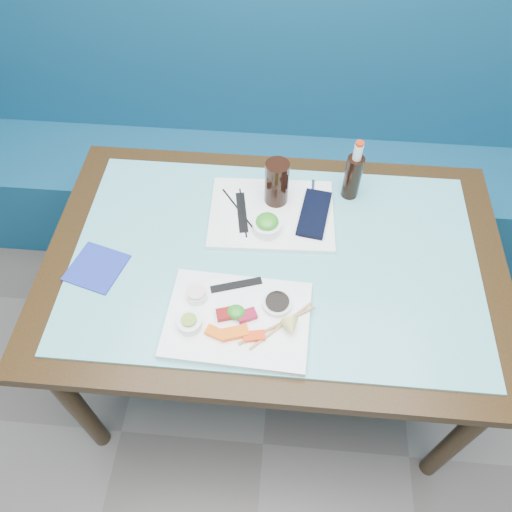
# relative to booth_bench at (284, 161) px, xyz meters

# --- Properties ---
(booth_bench) EXTENTS (3.00, 0.56, 1.17)m
(booth_bench) POSITION_rel_booth_bench_xyz_m (0.00, 0.00, 0.00)
(booth_bench) COLOR navy
(booth_bench) RESTS_ON ground
(dining_table) EXTENTS (1.40, 0.90, 0.75)m
(dining_table) POSITION_rel_booth_bench_xyz_m (0.00, -0.84, 0.29)
(dining_table) COLOR black
(dining_table) RESTS_ON ground
(glass_top) EXTENTS (1.22, 0.76, 0.01)m
(glass_top) POSITION_rel_booth_bench_xyz_m (0.00, -0.84, 0.38)
(glass_top) COLOR #5BB1B6
(glass_top) RESTS_ON dining_table
(sashimi_plate) EXTENTS (0.40, 0.30, 0.02)m
(sashimi_plate) POSITION_rel_booth_bench_xyz_m (-0.09, -1.07, 0.39)
(sashimi_plate) COLOR white
(sashimi_plate) RESTS_ON glass_top
(salmon_left) EXTENTS (0.07, 0.05, 0.01)m
(salmon_left) POSITION_rel_booth_bench_xyz_m (-0.14, -1.13, 0.41)
(salmon_left) COLOR #FA5D0A
(salmon_left) RESTS_ON sashimi_plate
(salmon_mid) EXTENTS (0.08, 0.05, 0.02)m
(salmon_mid) POSITION_rel_booth_bench_xyz_m (-0.09, -1.12, 0.41)
(salmon_mid) COLOR #FF5E0A
(salmon_mid) RESTS_ON sashimi_plate
(salmon_right) EXTENTS (0.06, 0.04, 0.01)m
(salmon_right) POSITION_rel_booth_bench_xyz_m (-0.04, -1.13, 0.41)
(salmon_right) COLOR #F43909
(salmon_right) RESTS_ON sashimi_plate
(tuna_left) EXTENTS (0.06, 0.05, 0.02)m
(tuna_left) POSITION_rel_booth_bench_xyz_m (-0.12, -1.07, 0.41)
(tuna_left) COLOR maroon
(tuna_left) RESTS_ON sashimi_plate
(tuna_right) EXTENTS (0.06, 0.05, 0.02)m
(tuna_right) POSITION_rel_booth_bench_xyz_m (-0.06, -1.07, 0.41)
(tuna_right) COLOR maroon
(tuna_right) RESTS_ON sashimi_plate
(seaweed_garnish) EXTENTS (0.06, 0.06, 0.03)m
(seaweed_garnish) POSITION_rel_booth_bench_xyz_m (-0.09, -1.06, 0.42)
(seaweed_garnish) COLOR #24891F
(seaweed_garnish) RESTS_ON sashimi_plate
(ramekin_wasabi) EXTENTS (0.07, 0.07, 0.03)m
(ramekin_wasabi) POSITION_rel_booth_bench_xyz_m (-0.21, -1.11, 0.42)
(ramekin_wasabi) COLOR white
(ramekin_wasabi) RESTS_ON sashimi_plate
(wasabi_fill) EXTENTS (0.05, 0.05, 0.01)m
(wasabi_fill) POSITION_rel_booth_bench_xyz_m (-0.21, -1.11, 0.44)
(wasabi_fill) COLOR #76A736
(wasabi_fill) RESTS_ON ramekin_wasabi
(ramekin_ginger) EXTENTS (0.06, 0.06, 0.02)m
(ramekin_ginger) POSITION_rel_booth_bench_xyz_m (-0.21, -1.02, 0.42)
(ramekin_ginger) COLOR white
(ramekin_ginger) RESTS_ON sashimi_plate
(ginger_fill) EXTENTS (0.07, 0.07, 0.01)m
(ginger_fill) POSITION_rel_booth_bench_xyz_m (-0.21, -1.02, 0.43)
(ginger_fill) COLOR beige
(ginger_fill) RESTS_ON ramekin_ginger
(soy_dish) EXTENTS (0.10, 0.10, 0.02)m
(soy_dish) POSITION_rel_booth_bench_xyz_m (0.02, -1.02, 0.41)
(soy_dish) COLOR white
(soy_dish) RESTS_ON sashimi_plate
(soy_fill) EXTENTS (0.08, 0.08, 0.01)m
(soy_fill) POSITION_rel_booth_bench_xyz_m (0.02, -1.02, 0.42)
(soy_fill) COLOR black
(soy_fill) RESTS_ON soy_dish
(lemon_wedge) EXTENTS (0.06, 0.05, 0.05)m
(lemon_wedge) POSITION_rel_booth_bench_xyz_m (0.06, -1.10, 0.43)
(lemon_wedge) COLOR #D8CE66
(lemon_wedge) RESTS_ON sashimi_plate
(chopstick_sleeve) EXTENTS (0.15, 0.07, 0.00)m
(chopstick_sleeve) POSITION_rel_booth_bench_xyz_m (-0.10, -0.97, 0.41)
(chopstick_sleeve) COLOR black
(chopstick_sleeve) RESTS_ON sashimi_plate
(wooden_chopstick_a) EXTENTS (0.20, 0.14, 0.01)m
(wooden_chopstick_a) POSITION_rel_booth_bench_xyz_m (0.02, -1.09, 0.41)
(wooden_chopstick_a) COLOR #9D7A4A
(wooden_chopstick_a) RESTS_ON sashimi_plate
(wooden_chopstick_b) EXTENTS (0.16, 0.16, 0.01)m
(wooden_chopstick_b) POSITION_rel_booth_bench_xyz_m (0.03, -1.09, 0.41)
(wooden_chopstick_b) COLOR tan
(wooden_chopstick_b) RESTS_ON sashimi_plate
(serving_tray) EXTENTS (0.41, 0.31, 0.01)m
(serving_tray) POSITION_rel_booth_bench_xyz_m (-0.02, -0.68, 0.39)
(serving_tray) COLOR white
(serving_tray) RESTS_ON glass_top
(paper_placemat) EXTENTS (0.36, 0.30, 0.00)m
(paper_placemat) POSITION_rel_booth_bench_xyz_m (-0.02, -0.68, 0.40)
(paper_placemat) COLOR white
(paper_placemat) RESTS_ON serving_tray
(seaweed_bowl) EXTENTS (0.09, 0.09, 0.04)m
(seaweed_bowl) POSITION_rel_booth_bench_xyz_m (-0.03, -0.75, 0.42)
(seaweed_bowl) COLOR white
(seaweed_bowl) RESTS_ON serving_tray
(seaweed_salad) EXTENTS (0.08, 0.08, 0.03)m
(seaweed_salad) POSITION_rel_booth_bench_xyz_m (-0.03, -0.75, 0.44)
(seaweed_salad) COLOR #2E8D20
(seaweed_salad) RESTS_ON seaweed_bowl
(cola_glass) EXTENTS (0.10, 0.10, 0.16)m
(cola_glass) POSITION_rel_booth_bench_xyz_m (-0.01, -0.62, 0.48)
(cola_glass) COLOR black
(cola_glass) RESTS_ON serving_tray
(navy_pouch) EXTENTS (0.11, 0.21, 0.02)m
(navy_pouch) POSITION_rel_booth_bench_xyz_m (0.11, -0.68, 0.41)
(navy_pouch) COLOR black
(navy_pouch) RESTS_ON serving_tray
(fork) EXTENTS (0.01, 0.09, 0.01)m
(fork) POSITION_rel_booth_bench_xyz_m (0.11, -0.57, 0.40)
(fork) COLOR silver
(fork) RESTS_ON serving_tray
(black_chopstick_a) EXTENTS (0.14, 0.19, 0.01)m
(black_chopstick_a) POSITION_rel_booth_bench_xyz_m (-0.12, -0.69, 0.40)
(black_chopstick_a) COLOR black
(black_chopstick_a) RESTS_ON serving_tray
(black_chopstick_b) EXTENTS (0.05, 0.20, 0.01)m
(black_chopstick_b) POSITION_rel_booth_bench_xyz_m (-0.11, -0.69, 0.40)
(black_chopstick_b) COLOR black
(black_chopstick_b) RESTS_ON serving_tray
(tray_sleeve) EXTENTS (0.06, 0.17, 0.00)m
(tray_sleeve) POSITION_rel_booth_bench_xyz_m (-0.12, -0.69, 0.40)
(tray_sleeve) COLOR black
(tray_sleeve) RESTS_ON serving_tray
(cola_bottle_body) EXTENTS (0.07, 0.07, 0.16)m
(cola_bottle_body) POSITION_rel_booth_bench_xyz_m (0.23, -0.56, 0.46)
(cola_bottle_body) COLOR black
(cola_bottle_body) RESTS_ON glass_top
(cola_bottle_neck) EXTENTS (0.04, 0.04, 0.05)m
(cola_bottle_neck) POSITION_rel_booth_bench_xyz_m (0.23, -0.56, 0.57)
(cola_bottle_neck) COLOR white
(cola_bottle_neck) RESTS_ON cola_bottle_body
(cola_bottle_cap) EXTENTS (0.03, 0.03, 0.01)m
(cola_bottle_cap) POSITION_rel_booth_bench_xyz_m (0.23, -0.56, 0.60)
(cola_bottle_cap) COLOR #B6270B
(cola_bottle_cap) RESTS_ON cola_bottle_neck
(blue_napkin) EXTENTS (0.19, 0.19, 0.01)m
(blue_napkin) POSITION_rel_booth_bench_xyz_m (-0.52, -0.93, 0.39)
(blue_napkin) COLOR navy
(blue_napkin) RESTS_ON glass_top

